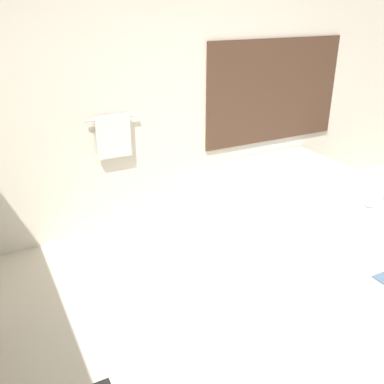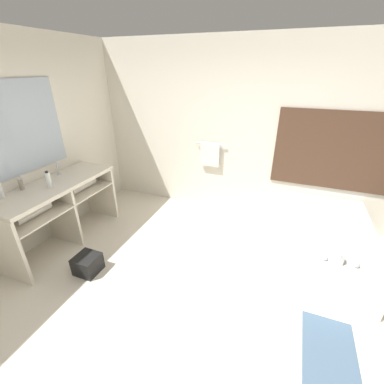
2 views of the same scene
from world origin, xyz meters
TOP-DOWN VIEW (x-y plane):
  - ground_plane at (0.00, 0.00)m, footprint 16.00×16.00m
  - wall_back_with_blinds at (0.05, 2.23)m, footprint 7.40×0.13m
  - bathtub at (1.55, 1.36)m, footprint 0.93×1.66m

SIDE VIEW (x-z plane):
  - ground_plane at x=0.00m, z-range 0.00..0.00m
  - bathtub at x=1.55m, z-range -0.03..0.61m
  - wall_back_with_blinds at x=0.05m, z-range -0.01..2.69m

